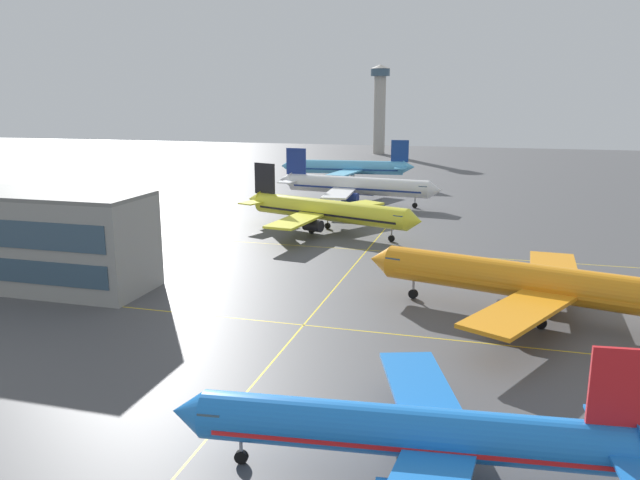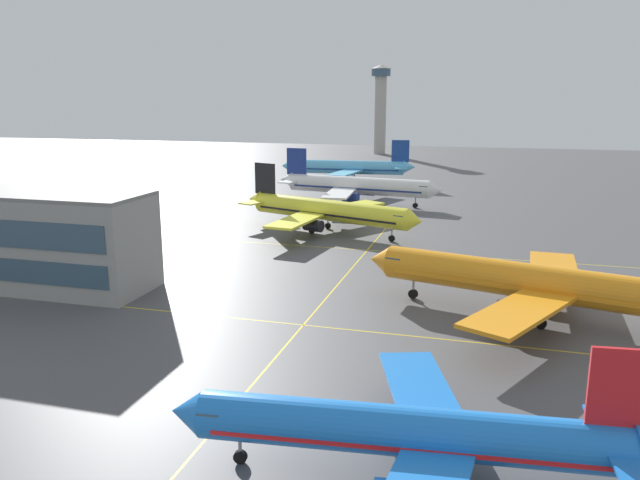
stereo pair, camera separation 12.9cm
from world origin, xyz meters
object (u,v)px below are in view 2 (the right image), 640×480
airliner_front_gate (412,432)px  airliner_third_row (327,210)px  airliner_far_right_stand (348,167)px  airliner_far_left_stand (356,186)px  control_tower (380,103)px  airliner_second_row (534,282)px

airliner_front_gate → airliner_third_row: airliner_third_row is taller
airliner_front_gate → airliner_far_right_stand: 149.16m
airliner_far_left_stand → airliner_far_right_stand: (-10.81, 38.28, -0.02)m
airliner_far_right_stand → control_tower: 98.73m
airliner_far_right_stand → airliner_third_row: bearing=-80.1°
airliner_front_gate → airliner_second_row: bearing=74.9°
airliner_front_gate → airliner_second_row: 35.67m
airliner_third_row → airliner_far_left_stand: (-1.57, 32.65, 0.21)m
airliner_second_row → airliner_far_left_stand: (-36.35, 71.56, 0.02)m
airliner_front_gate → airliner_far_left_stand: airliner_far_left_stand is taller
airliner_far_left_stand → airliner_second_row: bearing=-63.1°
airliner_second_row → airliner_front_gate: bearing=-105.1°
control_tower → airliner_second_row: bearing=-75.1°
airliner_second_row → airliner_far_right_stand: bearing=113.2°
airliner_second_row → airliner_third_row: size_ratio=1.06×
airliner_far_right_stand → airliner_far_left_stand: bearing=-74.2°
airliner_third_row → airliner_far_right_stand: 72.00m
airliner_front_gate → airliner_far_left_stand: (-27.05, 105.99, 0.86)m
airliner_second_row → control_tower: size_ratio=1.03×
airliner_front_gate → airliner_far_left_stand: bearing=104.3°
airliner_far_left_stand → airliner_far_right_stand: 39.78m
airliner_third_row → control_tower: (-20.35, 167.64, 18.40)m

